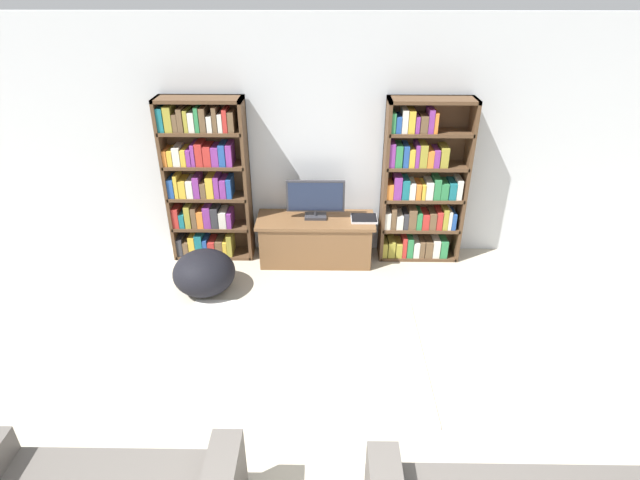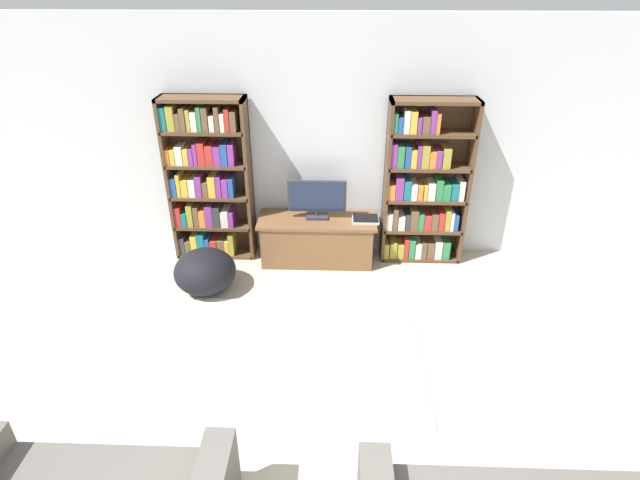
{
  "view_description": "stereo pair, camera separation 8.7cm",
  "coord_description": "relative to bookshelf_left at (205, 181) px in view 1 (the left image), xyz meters",
  "views": [
    {
      "loc": [
        0.03,
        -1.02,
        2.96
      ],
      "look_at": [
        -0.03,
        3.11,
        0.7
      ],
      "focal_mm": 28.0,
      "sensor_mm": 36.0,
      "label": 1
    },
    {
      "loc": [
        0.12,
        -1.02,
        2.96
      ],
      "look_at": [
        -0.03,
        3.11,
        0.7
      ],
      "focal_mm": 28.0,
      "sensor_mm": 36.0,
      "label": 2
    }
  ],
  "objects": [
    {
      "name": "wall_back",
      "position": [
        1.3,
        0.18,
        0.39
      ],
      "size": [
        8.8,
        0.06,
        2.6
      ],
      "color": "silver",
      "rests_on": "ground_plane"
    },
    {
      "name": "bookshelf_left",
      "position": [
        0.0,
        0.0,
        0.0
      ],
      "size": [
        0.9,
        0.3,
        1.82
      ],
      "color": "#513823",
      "rests_on": "ground_plane"
    },
    {
      "name": "bookshelf_right",
      "position": [
        2.36,
        0.0,
        -0.06
      ],
      "size": [
        0.9,
        0.3,
        1.82
      ],
      "color": "#513823",
      "rests_on": "ground_plane"
    },
    {
      "name": "tv_stand",
      "position": [
        1.21,
        -0.13,
        -0.65
      ],
      "size": [
        1.3,
        0.51,
        0.53
      ],
      "color": "brown",
      "rests_on": "ground_plane"
    },
    {
      "name": "television",
      "position": [
        1.21,
        -0.1,
        -0.16
      ],
      "size": [
        0.64,
        0.16,
        0.44
      ],
      "color": "#2D2D33",
      "rests_on": "tv_stand"
    },
    {
      "name": "laptop",
      "position": [
        1.74,
        -0.14,
        -0.37
      ],
      "size": [
        0.29,
        0.23,
        0.03
      ],
      "color": "silver",
      "rests_on": "tv_stand"
    },
    {
      "name": "area_rug",
      "position": [
        1.1,
        -1.75,
        -0.9
      ],
      "size": [
        2.16,
        1.58,
        0.02
      ],
      "color": "white",
      "rests_on": "ground_plane"
    },
    {
      "name": "beanbag_ottoman",
      "position": [
        0.09,
        -0.78,
        -0.69
      ],
      "size": [
        0.63,
        0.63,
        0.45
      ],
      "primitive_type": "ellipsoid",
      "color": "black",
      "rests_on": "ground_plane"
    }
  ]
}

